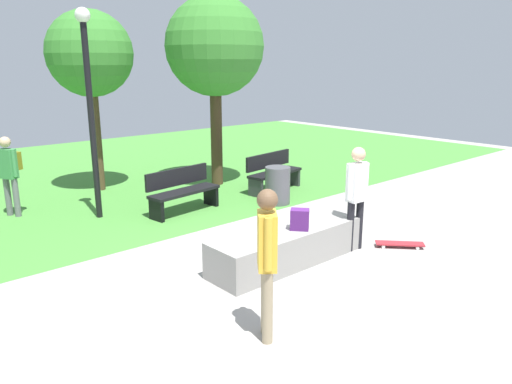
{
  "coord_description": "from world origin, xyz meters",
  "views": [
    {
      "loc": [
        -5.09,
        -5.14,
        3.02
      ],
      "look_at": [
        -0.02,
        0.61,
        1.0
      ],
      "focal_mm": 34.31,
      "sensor_mm": 36.0,
      "label": 1
    }
  ],
  "objects_px": {
    "skater_watching": "(357,191)",
    "skater_performing_trick": "(267,253)",
    "backpack_on_ledge": "(300,219)",
    "pedestrian_with_backpack": "(10,169)",
    "skateboard_by_ledge": "(400,244)",
    "park_bench_center_lawn": "(182,190)",
    "concrete_ledge": "(287,246)",
    "tree_young_birch": "(215,48)",
    "tree_leaning_ash": "(90,55)",
    "park_bench_near_lamppost": "(273,171)",
    "lamp_post": "(89,94)",
    "trash_bin": "(278,185)"
  },
  "relations": [
    {
      "from": "skater_watching",
      "to": "skater_performing_trick",
      "type": "bearing_deg",
      "value": -160.56
    },
    {
      "from": "backpack_on_ledge",
      "to": "skater_watching",
      "type": "distance_m",
      "value": 1.16
    },
    {
      "from": "skater_watching",
      "to": "pedestrian_with_backpack",
      "type": "relative_size",
      "value": 1.06
    },
    {
      "from": "skateboard_by_ledge",
      "to": "pedestrian_with_backpack",
      "type": "xyz_separation_m",
      "value": [
        -4.34,
        6.21,
        0.91
      ]
    },
    {
      "from": "skater_watching",
      "to": "park_bench_center_lawn",
      "type": "bearing_deg",
      "value": 104.67
    },
    {
      "from": "skater_watching",
      "to": "concrete_ledge",
      "type": "bearing_deg",
      "value": 164.84
    },
    {
      "from": "concrete_ledge",
      "to": "backpack_on_ledge",
      "type": "bearing_deg",
      "value": -41.24
    },
    {
      "from": "backpack_on_ledge",
      "to": "tree_young_birch",
      "type": "xyz_separation_m",
      "value": [
        2.16,
        4.97,
        2.68
      ]
    },
    {
      "from": "tree_young_birch",
      "to": "tree_leaning_ash",
      "type": "xyz_separation_m",
      "value": [
        -2.51,
        1.43,
        -0.18
      ]
    },
    {
      "from": "park_bench_center_lawn",
      "to": "pedestrian_with_backpack",
      "type": "bearing_deg",
      "value": 142.88
    },
    {
      "from": "skateboard_by_ledge",
      "to": "park_bench_near_lamppost",
      "type": "xyz_separation_m",
      "value": [
        1.02,
        4.22,
        0.42
      ]
    },
    {
      "from": "concrete_ledge",
      "to": "skateboard_by_ledge",
      "type": "bearing_deg",
      "value": -22.8
    },
    {
      "from": "backpack_on_ledge",
      "to": "tree_leaning_ash",
      "type": "height_order",
      "value": "tree_leaning_ash"
    },
    {
      "from": "skater_watching",
      "to": "park_bench_center_lawn",
      "type": "xyz_separation_m",
      "value": [
        -0.97,
        3.69,
        -0.53
      ]
    },
    {
      "from": "pedestrian_with_backpack",
      "to": "lamp_post",
      "type": "bearing_deg",
      "value": -44.78
    },
    {
      "from": "park_bench_near_lamppost",
      "to": "pedestrian_with_backpack",
      "type": "height_order",
      "value": "pedestrian_with_backpack"
    },
    {
      "from": "skater_performing_trick",
      "to": "trash_bin",
      "type": "distance_m",
      "value": 5.53
    },
    {
      "from": "park_bench_near_lamppost",
      "to": "park_bench_center_lawn",
      "type": "bearing_deg",
      "value": -178.51
    },
    {
      "from": "trash_bin",
      "to": "skater_performing_trick",
      "type": "bearing_deg",
      "value": -135.07
    },
    {
      "from": "tree_leaning_ash",
      "to": "trash_bin",
      "type": "xyz_separation_m",
      "value": [
        2.42,
        -3.78,
        -2.79
      ]
    },
    {
      "from": "tree_leaning_ash",
      "to": "lamp_post",
      "type": "bearing_deg",
      "value": -114.93
    },
    {
      "from": "skater_watching",
      "to": "skateboard_by_ledge",
      "type": "distance_m",
      "value": 1.24
    },
    {
      "from": "concrete_ledge",
      "to": "skater_performing_trick",
      "type": "distance_m",
      "value": 2.3
    },
    {
      "from": "park_bench_center_lawn",
      "to": "pedestrian_with_backpack",
      "type": "xyz_separation_m",
      "value": [
        -2.72,
        2.06,
        0.49
      ]
    },
    {
      "from": "concrete_ledge",
      "to": "park_bench_near_lamppost",
      "type": "relative_size",
      "value": 1.61
    },
    {
      "from": "park_bench_near_lamppost",
      "to": "pedestrian_with_backpack",
      "type": "distance_m",
      "value": 5.75
    },
    {
      "from": "backpack_on_ledge",
      "to": "skater_performing_trick",
      "type": "relative_size",
      "value": 0.18
    },
    {
      "from": "tree_young_birch",
      "to": "lamp_post",
      "type": "relative_size",
      "value": 1.15
    },
    {
      "from": "concrete_ledge",
      "to": "backpack_on_ledge",
      "type": "relative_size",
      "value": 8.33
    },
    {
      "from": "skateboard_by_ledge",
      "to": "park_bench_near_lamppost",
      "type": "distance_m",
      "value": 4.36
    },
    {
      "from": "skater_performing_trick",
      "to": "skater_watching",
      "type": "bearing_deg",
      "value": 19.44
    },
    {
      "from": "skater_performing_trick",
      "to": "skateboard_by_ledge",
      "type": "distance_m",
      "value": 3.76
    },
    {
      "from": "trash_bin",
      "to": "tree_young_birch",
      "type": "bearing_deg",
      "value": 87.6
    },
    {
      "from": "trash_bin",
      "to": "backpack_on_ledge",
      "type": "bearing_deg",
      "value": -128.06
    },
    {
      "from": "park_bench_near_lamppost",
      "to": "pedestrian_with_backpack",
      "type": "bearing_deg",
      "value": 159.64
    },
    {
      "from": "skater_watching",
      "to": "tree_leaning_ash",
      "type": "xyz_separation_m",
      "value": [
        -1.46,
        6.62,
        2.19
      ]
    },
    {
      "from": "park_bench_center_lawn",
      "to": "pedestrian_with_backpack",
      "type": "distance_m",
      "value": 3.45
    },
    {
      "from": "park_bench_center_lawn",
      "to": "park_bench_near_lamppost",
      "type": "bearing_deg",
      "value": 1.49
    },
    {
      "from": "backpack_on_ledge",
      "to": "park_bench_near_lamppost",
      "type": "distance_m",
      "value": 4.51
    },
    {
      "from": "tree_leaning_ash",
      "to": "lamp_post",
      "type": "height_order",
      "value": "tree_leaning_ash"
    },
    {
      "from": "skater_performing_trick",
      "to": "park_bench_near_lamppost",
      "type": "relative_size",
      "value": 1.05
    },
    {
      "from": "skateboard_by_ledge",
      "to": "tree_young_birch",
      "type": "relative_size",
      "value": 0.16
    },
    {
      "from": "concrete_ledge",
      "to": "tree_young_birch",
      "type": "xyz_separation_m",
      "value": [
        2.3,
        4.85,
        3.11
      ]
    },
    {
      "from": "skater_performing_trick",
      "to": "pedestrian_with_backpack",
      "type": "distance_m",
      "value": 6.83
    },
    {
      "from": "concrete_ledge",
      "to": "skater_performing_trick",
      "type": "bearing_deg",
      "value": -140.95
    },
    {
      "from": "park_bench_near_lamppost",
      "to": "lamp_post",
      "type": "bearing_deg",
      "value": 169.67
    },
    {
      "from": "park_bench_center_lawn",
      "to": "park_bench_near_lamppost",
      "type": "distance_m",
      "value": 2.65
    },
    {
      "from": "tree_young_birch",
      "to": "pedestrian_with_backpack",
      "type": "height_order",
      "value": "tree_young_birch"
    },
    {
      "from": "skater_watching",
      "to": "tree_young_birch",
      "type": "relative_size",
      "value": 0.37
    },
    {
      "from": "backpack_on_ledge",
      "to": "trash_bin",
      "type": "bearing_deg",
      "value": 102.01
    }
  ]
}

